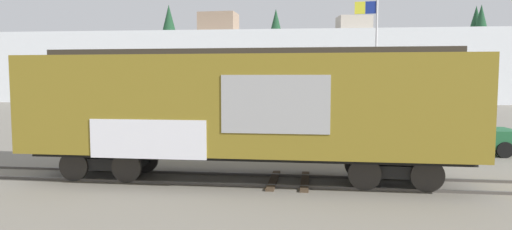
% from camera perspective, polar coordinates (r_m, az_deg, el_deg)
% --- Properties ---
extents(ground_plane, '(260.00, 260.00, 0.00)m').
position_cam_1_polar(ground_plane, '(13.69, 3.83, -8.55)').
color(ground_plane, slate).
extents(track, '(60.02, 3.47, 0.08)m').
position_cam_1_polar(track, '(14.07, -7.48, -8.04)').
color(track, '#4C4742').
rests_on(track, ground_plane).
extents(freight_car, '(13.34, 3.49, 4.05)m').
position_cam_1_polar(freight_car, '(13.44, -1.42, 1.14)').
color(freight_car, olive).
rests_on(freight_car, ground_plane).
extents(flagpole, '(1.34, 0.29, 7.84)m').
position_cam_1_polar(flagpole, '(26.71, 14.80, 8.31)').
color(flagpole, silver).
rests_on(flagpole, ground_plane).
extents(hillside, '(125.01, 32.81, 13.09)m').
position_cam_1_polar(hillside, '(71.02, 5.46, 5.92)').
color(hillside, silver).
rests_on(hillside, ground_plane).
extents(parked_car_silver, '(4.48, 2.04, 1.57)m').
position_cam_1_polar(parked_car_silver, '(19.78, -9.29, -2.16)').
color(parked_car_silver, '#B7BABF').
rests_on(parked_car_silver, ground_plane).
extents(parked_car_tan, '(4.95, 2.50, 1.69)m').
position_cam_1_polar(parked_car_tan, '(18.80, 7.04, -2.31)').
color(parked_car_tan, '#9E8966').
rests_on(parked_car_tan, ground_plane).
extents(parked_car_green, '(4.19, 2.05, 1.68)m').
position_cam_1_polar(parked_car_green, '(20.40, 24.83, -2.21)').
color(parked_car_green, '#1E5933').
rests_on(parked_car_green, ground_plane).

